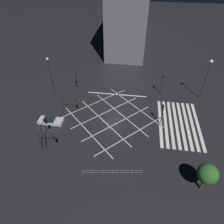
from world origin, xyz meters
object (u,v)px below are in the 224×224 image
Objects in this scene: traffic_light_median_south at (162,110)px; traffic_light_nw_main at (45,128)px; traffic_light_median_north at (71,101)px; street_lamp_west at (50,70)px; traffic_light_nw_cross at (48,138)px; traffic_light_se_main at (163,81)px; street_lamp_east at (208,70)px; street_tree_near at (208,174)px; traffic_light_ne_cross at (77,76)px; waiting_car at (51,120)px.

traffic_light_median_south is 0.90× the size of traffic_light_nw_main.
traffic_light_median_north is 7.95m from street_lamp_west.
street_lamp_west reaches higher than traffic_light_nw_cross.
street_lamp_east is (-0.48, -7.63, 3.25)m from traffic_light_se_main.
street_tree_near is (-11.39, -4.50, 0.22)m from traffic_light_median_south.
traffic_light_ne_cross is at bearing -89.09° from traffic_light_se_main.
traffic_light_nw_main is at bearing 127.30° from traffic_light_nw_cross.
street_tree_near is (-17.29, -25.46, -2.36)m from street_lamp_west.
traffic_light_median_south reaches higher than waiting_car.
street_lamp_east is at bearing 18.67° from traffic_light_median_north.
street_lamp_east is 29.23m from street_lamp_west.
traffic_light_nw_cross is at bearing -161.38° from street_lamp_west.
street_lamp_west is at bearing 135.84° from traffic_light_median_north.
street_lamp_east is (8.77, -8.12, 3.37)m from traffic_light_median_south.
traffic_light_nw_cross is at bearing -142.70° from traffic_light_nw_main.
traffic_light_se_main is at bearing 10.98° from street_tree_near.
traffic_light_se_main reaches higher than waiting_car.
traffic_light_nw_cross is 29.87m from street_lamp_east.
traffic_light_nw_main reaches higher than traffic_light_ne_cross.
traffic_light_median_south is 1.18× the size of traffic_light_nw_cross.
traffic_light_nw_cross is 0.79× the size of street_tree_near.
traffic_light_median_south is 12.42m from street_lamp_east.
traffic_light_se_main is 9.27m from traffic_light_median_south.
street_lamp_east is at bearing -0.47° from traffic_light_ne_cross.
traffic_light_nw_main is 0.56× the size of street_lamp_east.
traffic_light_nw_main reaches higher than street_tree_near.
street_lamp_west is at bearing -81.09° from traffic_light_se_main.
traffic_light_se_main is 0.52× the size of street_lamp_east.
traffic_light_median_north is 15.68m from traffic_light_median_south.
traffic_light_se_main is 0.53× the size of street_lamp_west.
street_lamp_east reaches higher than street_lamp_west.
traffic_light_median_north is at bearing 48.02° from waiting_car.
traffic_light_median_south is 18.50m from traffic_light_nw_main.
traffic_light_nw_main is at bearing 121.81° from street_lamp_east.
traffic_light_se_main is at bearing -81.09° from street_lamp_west.
traffic_light_nw_main is at bearing -90.81° from traffic_light_ne_cross.
traffic_light_median_north is at bearing 108.67° from street_lamp_east.
traffic_light_nw_main is 1.10× the size of waiting_car.
traffic_light_nw_cross is 15.06m from street_lamp_west.
street_tree_near is at bearing -21.20° from waiting_car.
traffic_light_se_main is 8.30m from street_lamp_east.
traffic_light_se_main is at bearing 86.37° from street_lamp_east.
street_tree_near is (-20.16, 3.62, -3.15)m from street_lamp_east.
traffic_light_nw_cross is at bearing 80.98° from street_tree_near.
street_lamp_west is (12.80, 3.81, 2.19)m from traffic_light_nw_main.
traffic_light_median_south is (-9.25, 0.49, -0.12)m from traffic_light_se_main.
traffic_light_nw_main reaches higher than traffic_light_median_north.
traffic_light_median_north is 7.82m from traffic_light_nw_main.
street_lamp_west reaches higher than traffic_light_median_south.
traffic_light_se_main is 0.97× the size of street_tree_near.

